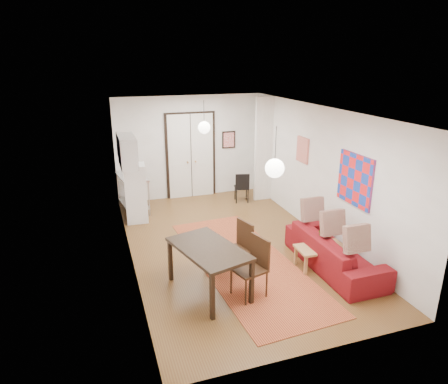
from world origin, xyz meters
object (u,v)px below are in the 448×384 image
object	(u,v)px
coffee_table	(321,249)
kitchen_counter	(133,188)
black_side_chair	(241,184)
dining_table	(209,252)
sofa	(334,251)
dining_chair_near	(233,244)
dining_chair_far	(247,261)
fridge	(136,193)

from	to	relation	value
coffee_table	kitchen_counter	bearing A→B (deg)	126.05
kitchen_counter	black_side_chair	xyz separation A→B (m)	(2.97, -0.19, -0.12)
dining_table	black_side_chair	bearing A→B (deg)	62.65
sofa	coffee_table	world-z (taller)	sofa
kitchen_counter	dining_table	distance (m)	4.47
coffee_table	black_side_chair	xyz separation A→B (m)	(-0.12, 4.05, 0.13)
sofa	coffee_table	distance (m)	0.26
dining_chair_near	black_side_chair	bearing A→B (deg)	141.55
coffee_table	dining_table	distance (m)	2.33
sofa	kitchen_counter	world-z (taller)	kitchen_counter
coffee_table	dining_chair_near	size ratio (longest dim) A/B	0.93
sofa	dining_table	xyz separation A→B (m)	(-2.53, -0.04, 0.41)
kitchen_counter	dining_chair_near	size ratio (longest dim) A/B	1.25
kitchen_counter	dining_chair_near	xyz separation A→B (m)	(1.40, -3.94, -0.01)
kitchen_counter	dining_table	xyz separation A→B (m)	(0.80, -4.40, 0.14)
kitchen_counter	dining_chair_far	size ratio (longest dim) A/B	1.25
fridge	dining_table	xyz separation A→B (m)	(0.80, -3.61, 0.03)
coffee_table	dining_chair_far	world-z (taller)	dining_chair_far
sofa	kitchen_counter	bearing A→B (deg)	37.26
coffee_table	dining_table	size ratio (longest dim) A/B	0.57
fridge	black_side_chair	world-z (taller)	fridge
kitchen_counter	dining_table	world-z (taller)	kitchen_counter
kitchen_counter	dining_chair_far	xyz separation A→B (m)	(1.40, -4.64, -0.01)
dining_table	dining_chair_far	size ratio (longest dim) A/B	1.63
fridge	dining_chair_near	size ratio (longest dim) A/B	1.39
kitchen_counter	black_side_chair	distance (m)	2.98
dining_table	dining_chair_near	xyz separation A→B (m)	(0.60, 0.46, -0.14)
dining_chair_near	sofa	bearing A→B (deg)	62.11
kitchen_counter	fridge	world-z (taller)	fridge
dining_table	dining_chair_near	size ratio (longest dim) A/B	1.63
fridge	dining_chair_near	xyz separation A→B (m)	(1.40, -3.16, -0.12)
sofa	coffee_table	bearing A→B (deg)	64.47
fridge	black_side_chair	distance (m)	3.04
black_side_chair	dining_table	bearing A→B (deg)	76.14
sofa	black_side_chair	xyz separation A→B (m)	(-0.35, 4.16, 0.15)
dining_chair_far	black_side_chair	bearing A→B (deg)	144.84
coffee_table	black_side_chair	distance (m)	4.06
sofa	dining_chair_far	xyz separation A→B (m)	(-1.93, -0.28, 0.26)
kitchen_counter	dining_chair_far	distance (m)	4.85
dining_chair_far	dining_chair_near	bearing A→B (deg)	164.33
dining_table	black_side_chair	world-z (taller)	black_side_chair
black_side_chair	coffee_table	bearing A→B (deg)	105.21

